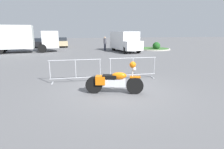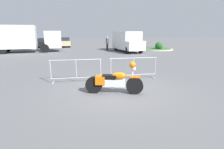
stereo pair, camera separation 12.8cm
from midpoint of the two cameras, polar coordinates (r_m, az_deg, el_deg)
The scene contains 11 objects.
ground_plane at distance 7.14m, azimuth 1.14°, elevation -5.12°, with size 120.00×120.00×0.00m, color #5B5B5E.
motorcycle at distance 6.64m, azimuth 0.20°, elevation -2.27°, with size 2.17×0.78×1.25m.
crowd_barrier_near at distance 8.31m, azimuth -12.24°, elevation 1.29°, with size 2.39×0.50×1.07m.
crowd_barrier_far at distance 8.78m, azimuth 6.36°, elevation 2.19°, with size 2.39×0.50×1.07m.
box_truck at distance 22.33m, azimuth -28.62°, elevation 10.47°, with size 7.90×3.10×2.98m.
delivery_van at distance 20.85m, azimuth 4.00°, elevation 10.89°, with size 2.62×5.22×2.31m.
parked_car_blue at distance 29.11m, azimuth -28.09°, elevation 9.15°, with size 2.08×4.38×1.44m.
parked_car_black at distance 28.58m, azimuth -22.33°, elevation 9.60°, with size 1.98×4.15×1.37m.
parked_car_tan at distance 28.44m, azimuth -16.40°, elevation 10.14°, with size 2.10×4.40×1.45m.
pedestrian at distance 22.12m, azimuth -2.50°, elevation 10.24°, with size 0.48×0.48×1.69m.
planter_island at distance 23.91m, azimuth 13.43°, elevation 8.44°, with size 4.40×4.40×1.01m.
Camera 1 is at (-1.69, -6.53, 2.33)m, focal length 28.00 mm.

